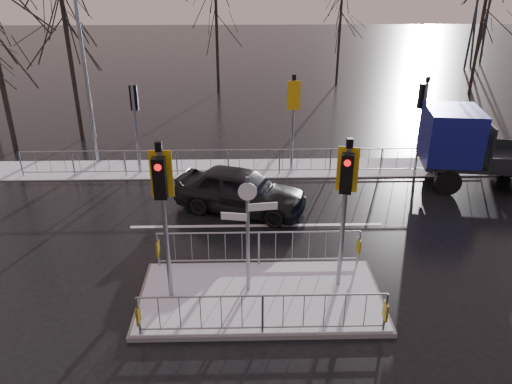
{
  "coord_description": "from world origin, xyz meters",
  "views": [
    {
      "loc": [
        -0.36,
        -10.14,
        7.62
      ],
      "look_at": [
        -0.05,
        2.46,
        1.8
      ],
      "focal_mm": 35.0,
      "sensor_mm": 36.0,
      "label": 1
    }
  ],
  "objects_px": {
    "car_far_lane": "(241,190)",
    "flatbed_truck": "(474,146)",
    "street_lamp_left": "(84,52)",
    "traffic_island": "(260,286)"
  },
  "relations": [
    {
      "from": "street_lamp_left",
      "to": "traffic_island",
      "type": "bearing_deg",
      "value": -55.93
    },
    {
      "from": "traffic_island",
      "to": "street_lamp_left",
      "type": "xyz_separation_m",
      "value": [
        -6.42,
        9.49,
        4.1
      ]
    },
    {
      "from": "car_far_lane",
      "to": "street_lamp_left",
      "type": "height_order",
      "value": "street_lamp_left"
    },
    {
      "from": "car_far_lane",
      "to": "street_lamp_left",
      "type": "bearing_deg",
      "value": 73.17
    },
    {
      "from": "flatbed_truck",
      "to": "street_lamp_left",
      "type": "relative_size",
      "value": 0.79
    },
    {
      "from": "car_far_lane",
      "to": "flatbed_truck",
      "type": "relative_size",
      "value": 0.68
    },
    {
      "from": "flatbed_truck",
      "to": "car_far_lane",
      "type": "bearing_deg",
      "value": -167.05
    },
    {
      "from": "flatbed_truck",
      "to": "street_lamp_left",
      "type": "bearing_deg",
      "value": 169.68
    },
    {
      "from": "car_far_lane",
      "to": "street_lamp_left",
      "type": "distance_m",
      "value": 8.38
    },
    {
      "from": "traffic_island",
      "to": "flatbed_truck",
      "type": "distance_m",
      "value": 10.63
    }
  ]
}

